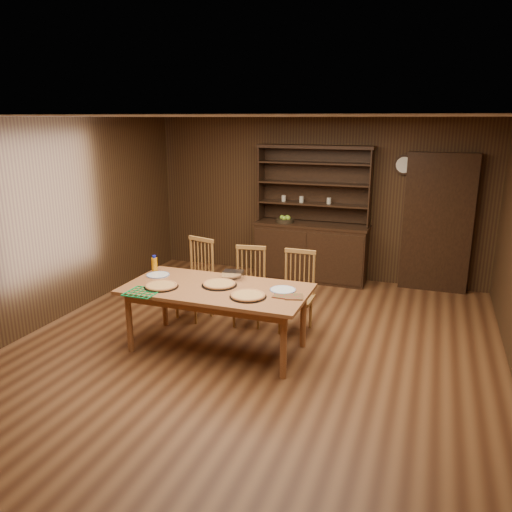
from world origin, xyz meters
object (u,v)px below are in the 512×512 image
at_px(china_hutch, 311,244).
at_px(dining_table, 217,293).
at_px(chair_right, 297,288).
at_px(juice_bottle, 154,264).
at_px(chair_center, 249,283).
at_px(chair_left, 197,276).

bearing_deg(china_hutch, dining_table, -97.50).
xyz_separation_m(chair_right, juice_bottle, (-1.67, -0.58, 0.31)).
bearing_deg(chair_center, chair_left, 174.74).
bearing_deg(chair_right, chair_center, 178.69).
xyz_separation_m(chair_left, chair_center, (0.73, 0.04, -0.03)).
bearing_deg(dining_table, chair_center, 85.74).
height_order(dining_table, chair_center, chair_center).
height_order(china_hutch, chair_right, china_hutch).
height_order(dining_table, chair_right, chair_right).
relative_size(china_hutch, chair_left, 2.04).
xyz_separation_m(dining_table, chair_left, (-0.66, 0.84, -0.11)).
bearing_deg(dining_table, chair_left, 128.27).
bearing_deg(juice_bottle, china_hutch, 62.79).
distance_m(china_hutch, chair_left, 2.31).
bearing_deg(chair_left, dining_table, -36.11).
height_order(china_hutch, chair_center, china_hutch).
bearing_deg(juice_bottle, dining_table, -16.51).
xyz_separation_m(china_hutch, juice_bottle, (-1.34, -2.61, 0.25)).
bearing_deg(chair_center, juice_bottle, -158.59).
relative_size(chair_left, juice_bottle, 5.14).
bearing_deg(china_hutch, chair_right, -80.88).
bearing_deg(china_hutch, juice_bottle, -117.21).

